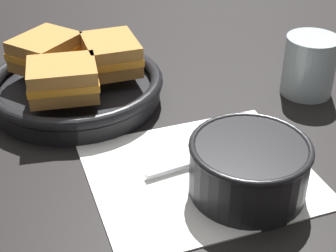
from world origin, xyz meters
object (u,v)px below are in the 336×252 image
Objects in this scene: skillet at (76,88)px; sandwich_near_right at (111,54)px; sandwich_far_left at (46,52)px; sandwich_near_left at (63,80)px; soup_bowl at (249,165)px; spoon at (225,153)px; drinking_glass at (309,66)px.

skillet is 0.07m from sandwich_near_right.
sandwich_far_left is at bearing 165.36° from sandwich_near_right.
skillet is 0.07m from sandwich_near_left.
sandwich_near_left is (-0.20, 0.19, 0.03)m from soup_bowl.
spoon is (-0.01, 0.07, -0.03)m from soup_bowl.
drinking_glass is at bearing -8.61° from sandwich_near_right.
spoon is 0.25m from skillet.
drinking_glass reaches higher than spoon.
sandwich_far_left is (-0.03, 0.09, 0.00)m from sandwich_near_left.
skillet is 0.07m from sandwich_far_left.
sandwich_far_left is 0.39m from drinking_glass.
spoon is 0.24m from sandwich_near_left.
skillet is 0.35m from drinking_glass.
sandwich_near_left is 0.36m from drinking_glass.
sandwich_near_left is (-0.20, 0.12, 0.06)m from spoon.
soup_bowl is 0.28m from sandwich_near_left.
sandwich_near_right is (-0.13, 0.19, 0.06)m from spoon.
sandwich_near_right is at bearing 171.39° from drinking_glass.
soup_bowl is 1.14× the size of sandwich_far_left.
skillet is 2.14× the size of sandwich_far_left.
sandwich_far_left is at bearing 135.36° from skillet.
skillet is 2.47× the size of sandwich_near_right.
sandwich_far_left is 1.33× the size of drinking_glass.
sandwich_far_left reaches higher than skillet.
sandwich_near_left is 0.10m from sandwich_far_left.
sandwich_near_right reaches higher than spoon.
soup_bowl is at bearing -99.64° from spoon.
drinking_glass reaches higher than sandwich_near_left.
skillet is 2.85× the size of drinking_glass.
soup_bowl is 0.92× the size of spoon.
skillet is at bearing 127.75° from soup_bowl.
soup_bowl reaches higher than skillet.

